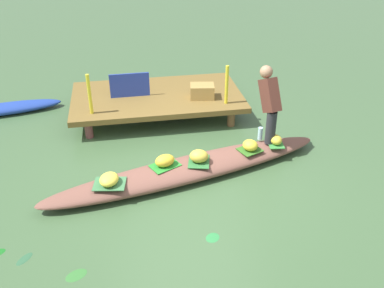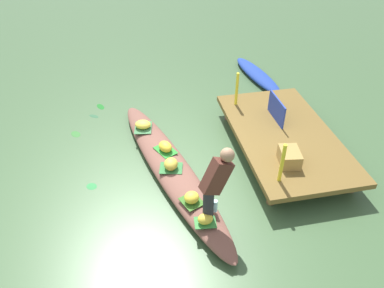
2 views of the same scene
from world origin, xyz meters
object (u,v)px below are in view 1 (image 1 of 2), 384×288
vendor_boat (189,169)px  moored_boat (4,109)px  banana_bunch_4 (165,161)px  vendor_person (270,101)px  banana_bunch_3 (109,179)px  banana_bunch_0 (276,140)px  banana_bunch_1 (199,156)px  produce_crate (202,91)px  banana_bunch_2 (250,145)px  water_bottle (260,133)px  market_banner (130,85)px

vendor_boat → moored_boat: bearing=124.9°
banana_bunch_4 → vendor_person: 1.88m
banana_bunch_3 → vendor_person: 2.72m
vendor_boat → banana_bunch_0: banana_bunch_0 is taller
moored_boat → banana_bunch_1: bearing=-48.6°
banana_bunch_4 → produce_crate: size_ratio=0.68×
banana_bunch_2 → produce_crate: produce_crate is taller
water_bottle → vendor_person: bearing=-22.0°
banana_bunch_2 → market_banner: bearing=130.4°
moored_boat → banana_bunch_0: bearing=-36.9°
market_banner → banana_bunch_3: bearing=-100.2°
banana_bunch_3 → produce_crate: produce_crate is taller
banana_bunch_0 → banana_bunch_2: bearing=-166.3°
water_bottle → market_banner: size_ratio=0.29×
banana_bunch_2 → banana_bunch_4: banana_bunch_4 is taller
vendor_boat → vendor_person: size_ratio=3.71×
moored_boat → water_bottle: 4.99m
banana_bunch_1 → banana_bunch_4: bearing=-177.5°
banana_bunch_0 → produce_crate: produce_crate is taller
vendor_boat → vendor_person: vendor_person is taller
banana_bunch_0 → water_bottle: bearing=135.4°
banana_bunch_3 → market_banner: size_ratio=0.42×
moored_boat → banana_bunch_1: size_ratio=7.73×
vendor_boat → banana_bunch_3: (-1.17, -0.36, 0.20)m
banana_bunch_4 → market_banner: (-0.38, 2.25, 0.29)m
produce_crate → moored_boat: bearing=167.9°
vendor_person → water_bottle: 0.59m
vendor_person → vendor_boat: bearing=-161.6°
banana_bunch_0 → banana_bunch_4: (-1.82, -0.32, 0.01)m
vendor_boat → banana_bunch_2: size_ratio=18.62×
banana_bunch_3 → water_bottle: (2.43, 0.85, 0.03)m
water_bottle → moored_boat: bearing=153.0°
moored_boat → market_banner: (2.44, -0.53, 0.54)m
banana_bunch_2 → moored_boat: bearing=148.4°
banana_bunch_0 → banana_bunch_1: banana_bunch_1 is taller
moored_boat → vendor_person: vendor_person is taller
market_banner → banana_bunch_4: bearing=-81.2°
banana_bunch_3 → banana_bunch_0: bearing=14.0°
banana_bunch_0 → produce_crate: (-0.87, 1.65, 0.20)m
banana_bunch_2 → banana_bunch_3: 2.24m
banana_bunch_0 → banana_bunch_2: size_ratio=0.95×
vendor_boat → vendor_person: bearing=4.2°
banana_bunch_3 → vendor_person: bearing=17.9°
moored_boat → banana_bunch_2: (4.18, -2.57, 0.24)m
banana_bunch_4 → vendor_person: vendor_person is taller
banana_bunch_4 → water_bottle: size_ratio=1.42×
market_banner → produce_crate: 1.35m
banana_bunch_0 → water_bottle: water_bottle is taller
banana_bunch_4 → banana_bunch_1: bearing=2.5°
banana_bunch_0 → water_bottle: size_ratio=1.08×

